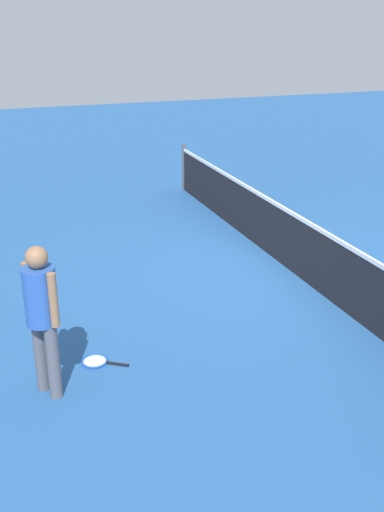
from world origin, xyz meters
The scene contains 6 objects.
ground_plane centered at (0.00, 0.00, 0.00)m, with size 40.00×40.00×0.00m, color #265693.
court_net centered at (0.00, 0.00, 0.50)m, with size 10.09×0.09×1.07m.
player_near_side centered at (2.19, -4.10, 1.01)m, with size 0.50×0.46×1.70m.
tennis_racket_near_player centered at (1.77, -3.50, 0.01)m, with size 0.47×0.58×0.03m.
tennis_ball_near_player centered at (0.72, -3.87, 0.03)m, with size 0.07×0.07×0.07m, color #C6E033.
tennis_ball_midcourt centered at (-0.73, -3.97, 0.03)m, with size 0.07×0.07×0.07m, color #C6E033.
Camera 1 is at (7.87, -4.55, 3.81)m, focal length 42.00 mm.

